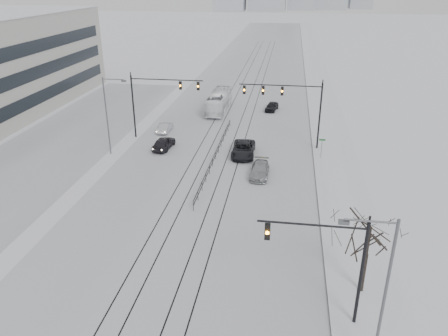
# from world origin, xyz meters

# --- Properties ---
(road) EXTENTS (22.00, 260.00, 0.02)m
(road) POSITION_xyz_m (0.00, 60.00, 0.01)
(road) COLOR silver
(road) RESTS_ON ground
(sidewalk_east) EXTENTS (5.00, 260.00, 0.16)m
(sidewalk_east) POSITION_xyz_m (13.50, 60.00, 0.08)
(sidewalk_east) COLOR silver
(sidewalk_east) RESTS_ON ground
(curb) EXTENTS (0.10, 260.00, 0.12)m
(curb) POSITION_xyz_m (11.05, 60.00, 0.06)
(curb) COLOR gray
(curb) RESTS_ON ground
(parking_strip) EXTENTS (14.00, 60.00, 0.03)m
(parking_strip) POSITION_xyz_m (-20.00, 35.00, 0.01)
(parking_strip) COLOR silver
(parking_strip) RESTS_ON ground
(tram_rails) EXTENTS (5.30, 180.00, 0.01)m
(tram_rails) POSITION_xyz_m (-0.00, 40.00, 0.02)
(tram_rails) COLOR black
(tram_rails) RESTS_ON ground
(traffic_mast_near) EXTENTS (6.10, 0.37, 7.00)m
(traffic_mast_near) POSITION_xyz_m (10.79, 6.00, 4.56)
(traffic_mast_near) COLOR black
(traffic_mast_near) RESTS_ON ground
(traffic_mast_ne) EXTENTS (9.60, 0.37, 8.00)m
(traffic_mast_ne) POSITION_xyz_m (8.15, 34.99, 5.76)
(traffic_mast_ne) COLOR black
(traffic_mast_ne) RESTS_ON ground
(traffic_mast_nw) EXTENTS (9.10, 0.37, 8.00)m
(traffic_mast_nw) POSITION_xyz_m (-8.52, 36.00, 5.57)
(traffic_mast_nw) COLOR black
(traffic_mast_nw) RESTS_ON ground
(street_light_east) EXTENTS (2.73, 0.25, 9.00)m
(street_light_east) POSITION_xyz_m (12.70, 3.00, 5.21)
(street_light_east) COLOR #595B60
(street_light_east) RESTS_ON ground
(street_light_west) EXTENTS (2.73, 0.25, 9.00)m
(street_light_west) POSITION_xyz_m (-12.20, 30.00, 5.21)
(street_light_west) COLOR #595B60
(street_light_west) RESTS_ON ground
(bare_tree) EXTENTS (4.40, 4.40, 6.10)m
(bare_tree) POSITION_xyz_m (13.20, 9.00, 4.49)
(bare_tree) COLOR black
(bare_tree) RESTS_ON ground
(median_fence) EXTENTS (0.06, 24.00, 1.00)m
(median_fence) POSITION_xyz_m (0.00, 30.00, 0.53)
(median_fence) COLOR black
(median_fence) RESTS_ON ground
(street_sign) EXTENTS (0.70, 0.06, 2.40)m
(street_sign) POSITION_xyz_m (11.80, 32.00, 1.61)
(street_sign) COLOR #595B60
(street_sign) RESTS_ON ground
(sedan_sb_inner) EXTENTS (2.16, 4.49, 1.48)m
(sedan_sb_inner) POSITION_xyz_m (-6.73, 32.40, 0.74)
(sedan_sb_inner) COLOR black
(sedan_sb_inner) RESTS_ON ground
(sedan_sb_outer) EXTENTS (1.34, 3.81, 1.26)m
(sedan_sb_outer) POSITION_xyz_m (-8.29, 38.54, 0.63)
(sedan_sb_outer) COLOR #B1B3B9
(sedan_sb_outer) RESTS_ON ground
(sedan_nb_front) EXTENTS (2.72, 5.61, 1.54)m
(sedan_nb_front) POSITION_xyz_m (2.96, 31.70, 0.77)
(sedan_nb_front) COLOR black
(sedan_nb_front) RESTS_ON ground
(sedan_nb_right) EXTENTS (1.92, 4.55, 1.31)m
(sedan_nb_right) POSITION_xyz_m (5.26, 26.26, 0.65)
(sedan_nb_right) COLOR #9A9EA1
(sedan_nb_right) RESTS_ON ground
(sedan_nb_far) EXTENTS (2.25, 4.04, 1.30)m
(sedan_nb_far) POSITION_xyz_m (5.32, 50.78, 0.65)
(sedan_nb_far) COLOR black
(sedan_nb_far) RESTS_ON ground
(box_truck) EXTENTS (2.57, 10.62, 2.95)m
(box_truck) POSITION_xyz_m (-2.77, 49.45, 1.48)
(box_truck) COLOR white
(box_truck) RESTS_ON ground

